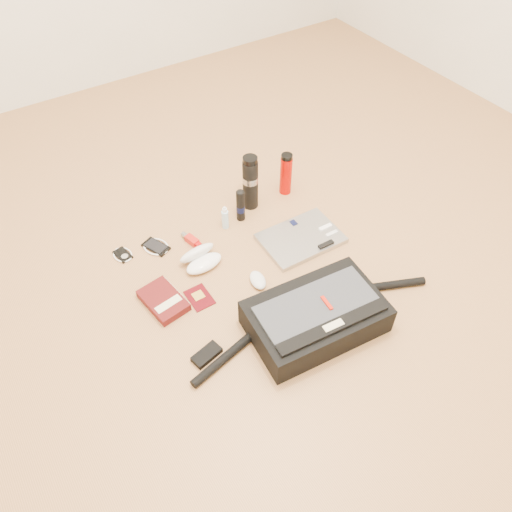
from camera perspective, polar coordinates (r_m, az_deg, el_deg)
name	(u,v)px	position (r m, az deg, el deg)	size (l,w,h in m)	color
ground	(266,287)	(2.10, 1.15, -3.59)	(4.00, 4.00, 0.00)	#AE7A48
messenger_bag	(315,317)	(1.94, 6.79, -6.89)	(1.06, 0.37, 0.15)	black
laptop	(301,238)	(2.29, 5.19, 2.02)	(0.36, 0.26, 0.03)	#A3A3A5
book	(164,300)	(2.07, -10.50, -5.01)	(0.16, 0.22, 0.04)	#490D0E
passport	(199,297)	(2.08, -6.49, -4.72)	(0.09, 0.12, 0.01)	#460309
mouse	(258,280)	(2.11, 0.21, -2.77)	(0.08, 0.12, 0.03)	silver
sunglasses_case	(201,258)	(2.18, -6.35, -0.26)	(0.18, 0.16, 0.10)	white
ipod	(123,255)	(2.30, -14.99, 0.13)	(0.09, 0.10, 0.01)	black
phone	(156,247)	(2.30, -11.37, 1.05)	(0.13, 0.14, 0.01)	black
inhaler	(191,240)	(2.29, -7.41, 1.83)	(0.05, 0.12, 0.03)	red
spray_bottle	(225,219)	(2.32, -3.55, 4.29)	(0.04, 0.04, 0.12)	#B2DEF8
aerosol_can	(241,205)	(2.34, -1.78, 5.84)	(0.05, 0.05, 0.17)	black
thermos_black	(250,182)	(2.37, -0.65, 8.42)	(0.09, 0.09, 0.28)	black
thermos_red	(286,174)	(2.48, 3.44, 9.34)	(0.07, 0.07, 0.22)	#AD0600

